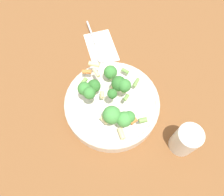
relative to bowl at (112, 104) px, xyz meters
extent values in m
plane|color=brown|center=(0.00, 0.00, -0.03)|extent=(3.00, 3.00, 0.00)
cylinder|color=silver|center=(0.00, 0.00, -0.01)|extent=(0.27, 0.27, 0.04)
torus|color=silver|center=(0.00, 0.00, 0.01)|extent=(0.27, 0.27, 0.01)
cylinder|color=#8CB766|center=(-0.07, 0.03, 0.03)|extent=(0.01, 0.01, 0.02)
sphere|color=#3D8438|center=(-0.07, 0.03, 0.05)|extent=(0.04, 0.04, 0.04)
cylinder|color=#8CB766|center=(-0.02, 0.03, 0.05)|extent=(0.01, 0.01, 0.02)
sphere|color=#33722D|center=(-0.02, 0.03, 0.07)|extent=(0.04, 0.04, 0.04)
cylinder|color=#8CB766|center=(-0.05, -0.03, 0.03)|extent=(0.01, 0.01, 0.02)
sphere|color=#33722D|center=(-0.05, -0.03, 0.06)|extent=(0.04, 0.04, 0.04)
cylinder|color=#8CB766|center=(0.01, -0.01, 0.07)|extent=(0.01, 0.01, 0.01)
sphere|color=#33722D|center=(0.01, -0.01, 0.09)|extent=(0.03, 0.03, 0.03)
cylinder|color=#8CB766|center=(0.05, -0.03, 0.04)|extent=(0.02, 0.02, 0.02)
sphere|color=#479342|center=(0.05, -0.03, 0.07)|extent=(0.05, 0.05, 0.05)
cylinder|color=#8CB766|center=(-0.04, -0.06, 0.06)|extent=(0.01, 0.01, 0.01)
sphere|color=#3D8438|center=(-0.04, -0.06, 0.08)|extent=(0.04, 0.04, 0.04)
cylinder|color=#8CB766|center=(0.00, 0.04, 0.05)|extent=(0.01, 0.01, 0.02)
sphere|color=#3D8438|center=(0.00, 0.04, 0.08)|extent=(0.04, 0.04, 0.04)
cylinder|color=#8CB766|center=(0.08, -0.01, 0.04)|extent=(0.01, 0.01, 0.02)
sphere|color=#479342|center=(0.08, -0.01, 0.07)|extent=(0.04, 0.04, 0.04)
cylinder|color=#8CB766|center=(-0.02, -0.06, 0.07)|extent=(0.01, 0.01, 0.01)
sphere|color=#3D8438|center=(-0.02, -0.06, 0.09)|extent=(0.03, 0.03, 0.03)
cylinder|color=#8CB766|center=(0.08, 0.01, 0.05)|extent=(0.01, 0.01, 0.02)
sphere|color=#3D8438|center=(0.08, 0.01, 0.07)|extent=(0.03, 0.03, 0.03)
cylinder|color=beige|center=(-0.03, 0.02, 0.03)|extent=(0.02, 0.02, 0.01)
cylinder|color=beige|center=(-0.10, 0.00, 0.07)|extent=(0.03, 0.03, 0.01)
cylinder|color=#729E4C|center=(0.03, 0.03, 0.06)|extent=(0.02, 0.02, 0.01)
cylinder|color=#729E4C|center=(-0.06, 0.08, 0.04)|extent=(0.02, 0.02, 0.01)
cylinder|color=beige|center=(-0.08, -0.01, 0.07)|extent=(0.03, 0.01, 0.01)
cylinder|color=beige|center=(-0.02, -0.02, 0.04)|extent=(0.02, 0.02, 0.01)
cylinder|color=orange|center=(-0.11, -0.02, 0.05)|extent=(0.02, 0.03, 0.01)
cylinder|color=orange|center=(0.09, 0.01, 0.06)|extent=(0.02, 0.02, 0.01)
cylinder|color=#729E4C|center=(-0.01, 0.09, 0.04)|extent=(0.02, 0.03, 0.01)
cylinder|color=orange|center=(-0.03, 0.04, 0.06)|extent=(0.02, 0.02, 0.01)
cylinder|color=beige|center=(0.05, -0.05, 0.04)|extent=(0.03, 0.02, 0.01)
cylinder|color=#729E4C|center=(0.10, 0.04, 0.05)|extent=(0.02, 0.02, 0.01)
cylinder|color=orange|center=(-0.02, 0.02, 0.04)|extent=(0.01, 0.03, 0.01)
cylinder|color=#729E4C|center=(-0.08, -0.05, 0.05)|extent=(0.02, 0.03, 0.01)
cylinder|color=beige|center=(0.10, -0.03, 0.03)|extent=(0.03, 0.02, 0.01)
cylinder|color=silver|center=(0.19, 0.11, 0.02)|extent=(0.07, 0.07, 0.10)
torus|color=silver|center=(0.19, 0.11, 0.07)|extent=(0.07, 0.07, 0.01)
cube|color=white|center=(-0.22, 0.08, -0.02)|extent=(0.16, 0.12, 0.01)
cylinder|color=silver|center=(-0.26, 0.07, -0.01)|extent=(0.15, 0.04, 0.01)
ellipsoid|color=silver|center=(-0.17, 0.05, -0.01)|extent=(0.04, 0.03, 0.01)
camera|label=1|loc=(0.23, -0.13, 0.58)|focal=35.00mm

